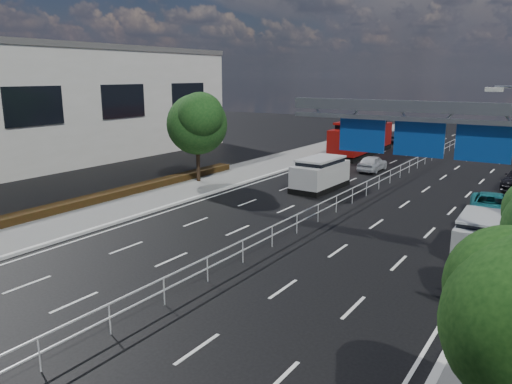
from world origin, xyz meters
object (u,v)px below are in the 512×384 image
Objects in this scene: red_bus at (362,136)px; near_car_silver at (372,163)px; parked_car_teal at (490,206)px; overhead_gantry at (438,133)px; white_minivan at (320,174)px; near_car_dark at (398,137)px; silver_minivan at (479,234)px.

red_bus reaches higher than near_car_silver.
parked_car_teal is (10.50, -9.85, -0.01)m from near_car_silver.
overhead_gantry is 1.97× the size of white_minivan.
parked_car_teal is at bearing -5.16° from white_minivan.
overhead_gantry is 40.90m from near_car_dark.
overhead_gantry is at bearing -45.32° from white_minivan.
white_minivan reaches higher than parked_car_teal.
silver_minivan is (14.81, -35.10, 0.16)m from near_car_dark.
silver_minivan is (11.67, -7.75, -0.24)m from white_minivan.
red_bus is 10.69m from near_car_dark.
near_car_dark is (-3.14, 27.35, -0.40)m from white_minivan.
near_car_silver is 19.22m from near_car_dark.
red_bus is at bearing 121.65° from parked_car_teal.
near_car_dark is (0.42, 10.63, -1.10)m from red_bus.
overhead_gantry is 22.28m from near_car_silver.
red_bus is at bearing -63.61° from near_car_silver.
parked_car_teal is at bearing 119.44° from near_car_dark.
near_car_silver is at bearing 129.30° from parked_car_teal.
overhead_gantry is 5.92m from silver_minivan.
near_car_silver is at bearing 87.21° from white_minivan.
near_car_silver reaches higher than parked_car_teal.
parked_car_teal is (-0.50, 6.41, -0.20)m from silver_minivan.
red_bus reaches higher than near_car_dark.
red_bus reaches higher than silver_minivan.
near_car_dark is (-3.81, 18.84, 0.03)m from near_car_silver.
white_minivan is 27.54m from near_car_dark.
red_bus is 2.98× the size of near_car_silver.
red_bus is 2.76× the size of near_car_dark.
silver_minivan is at bearing -31.92° from white_minivan.
overhead_gantry is 15.68m from white_minivan.
overhead_gantry reaches higher than white_minivan.
near_car_dark is at bearing 109.25° from overhead_gantry.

